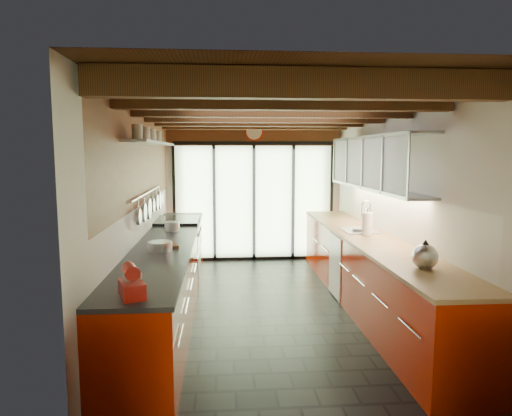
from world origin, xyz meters
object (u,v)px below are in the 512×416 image
object	(u,v)px
paper_towel	(367,224)
soap_bottle	(365,228)
stand_mixer	(132,283)
bowl	(360,229)
kettle	(425,255)

from	to	relation	value
paper_towel	soap_bottle	bearing A→B (deg)	90.00
stand_mixer	paper_towel	distance (m)	3.44
stand_mixer	paper_towel	xyz separation A→B (m)	(2.54, 2.32, 0.05)
soap_bottle	bowl	xyz separation A→B (m)	(0.00, 0.22, -0.06)
soap_bottle	kettle	bearing A→B (deg)	-90.00
stand_mixer	soap_bottle	xyz separation A→B (m)	(2.54, 2.38, -0.02)
stand_mixer	bowl	size ratio (longest dim) A/B	1.41
stand_mixer	bowl	bearing A→B (deg)	45.75
kettle	bowl	bearing A→B (deg)	90.00
stand_mixer	kettle	distance (m)	2.62
paper_towel	bowl	distance (m)	0.31
soap_bottle	bowl	bearing A→B (deg)	90.00
stand_mixer	bowl	distance (m)	3.64
kettle	stand_mixer	bearing A→B (deg)	-165.87
stand_mixer	soap_bottle	distance (m)	3.48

